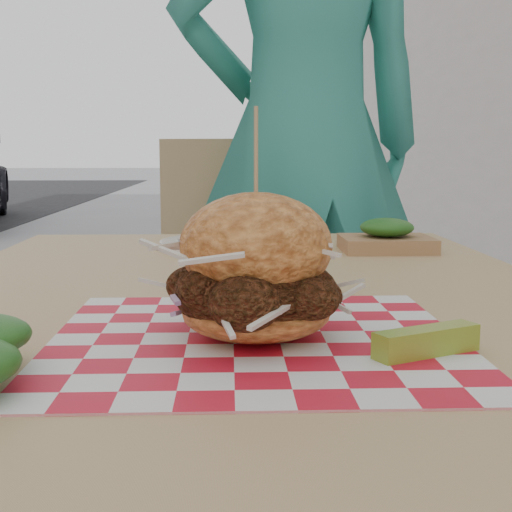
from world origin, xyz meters
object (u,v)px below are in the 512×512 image
(diner, at_px, (304,140))
(patio_table, at_px, (243,355))
(patio_chair, at_px, (245,289))
(sandwich, at_px, (256,275))

(diner, distance_m, patio_table, 1.04)
(patio_chair, bearing_deg, patio_table, -76.90)
(diner, relative_size, patio_table, 1.57)
(diner, xyz_separation_m, patio_chair, (-0.15, 0.05, -0.39))
(diner, distance_m, patio_chair, 0.42)
(diner, bearing_deg, patio_table, 68.25)
(diner, relative_size, patio_chair, 1.99)
(diner, xyz_separation_m, sandwich, (-0.17, -1.21, -0.14))
(sandwich, bearing_deg, diner, 82.12)
(diner, height_order, sandwich, diner)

